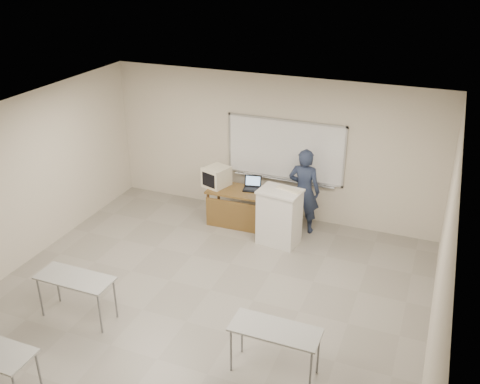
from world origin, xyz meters
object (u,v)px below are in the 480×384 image
at_px(keyboard, 289,189).
at_px(presenter, 304,191).
at_px(crt_monitor, 217,177).
at_px(whiteboard, 285,151).
at_px(laptop, 253,186).
at_px(podium, 279,217).
at_px(instructor_desk, 239,202).
at_px(mouse, 263,192).

height_order(keyboard, presenter, presenter).
distance_m(crt_monitor, keyboard, 1.73).
xyz_separation_m(whiteboard, laptop, (-0.51, -0.51, -0.67)).
height_order(laptop, presenter, presenter).
relative_size(podium, crt_monitor, 2.25).
xyz_separation_m(podium, crt_monitor, (-1.52, 0.49, 0.39)).
bearing_deg(laptop, instructor_desk, -136.79).
distance_m(whiteboard, keyboard, 1.17).
distance_m(instructor_desk, crt_monitor, 0.71).
distance_m(keyboard, presenter, 0.63).
bearing_deg(instructor_desk, mouse, 17.71).
relative_size(crt_monitor, mouse, 5.27).
bearing_deg(whiteboard, instructor_desk, -131.96).
height_order(mouse, presenter, presenter).
bearing_deg(crt_monitor, laptop, 28.15).
relative_size(instructor_desk, crt_monitor, 2.74).
relative_size(instructor_desk, keyboard, 2.81).
bearing_deg(podium, instructor_desk, 167.75).
height_order(whiteboard, crt_monitor, whiteboard).
distance_m(instructor_desk, podium, 1.03).
relative_size(laptop, presenter, 0.20).
relative_size(whiteboard, presenter, 1.41).
bearing_deg(instructor_desk, crt_monitor, 163.43).
xyz_separation_m(laptop, mouse, (0.27, -0.11, -0.04)).
relative_size(mouse, presenter, 0.05).
relative_size(crt_monitor, keyboard, 1.03).
bearing_deg(presenter, mouse, 9.61).
bearing_deg(podium, mouse, 142.63).
relative_size(podium, mouse, 11.86).
relative_size(crt_monitor, presenter, 0.28).
bearing_deg(laptop, whiteboard, 34.41).
distance_m(instructor_desk, laptop, 0.43).
bearing_deg(podium, crt_monitor, 169.29).
height_order(whiteboard, instructor_desk, whiteboard).
bearing_deg(presenter, crt_monitor, 4.67).
xyz_separation_m(laptop, presenter, (1.07, 0.03, 0.07)).
distance_m(instructor_desk, mouse, 0.54).
relative_size(whiteboard, instructor_desk, 1.84).
xyz_separation_m(whiteboard, mouse, (-0.24, -0.62, -0.71)).
height_order(crt_monitor, mouse, crt_monitor).
height_order(crt_monitor, presenter, presenter).
height_order(instructor_desk, laptop, laptop).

